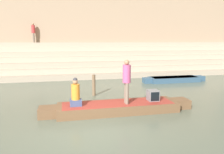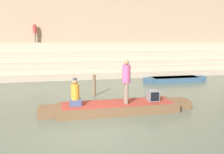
# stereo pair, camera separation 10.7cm
# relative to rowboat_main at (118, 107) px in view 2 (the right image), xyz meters

# --- Properties ---
(ground_plane) EXTENTS (120.00, 120.00, 0.00)m
(ground_plane) POSITION_rel_rowboat_main_xyz_m (-1.39, -1.81, -0.21)
(ground_plane) COLOR #566051
(ghat_steps) EXTENTS (36.00, 5.47, 2.78)m
(ghat_steps) POSITION_rel_rowboat_main_xyz_m (-1.39, 11.31, 0.79)
(ghat_steps) COLOR tan
(ghat_steps) RESTS_ON ground
(back_wall) EXTENTS (34.20, 1.28, 9.23)m
(back_wall) POSITION_rel_rowboat_main_xyz_m (-1.39, 13.86, 4.38)
(back_wall) COLOR tan
(back_wall) RESTS_ON ground
(rowboat_main) EXTENTS (6.38, 1.43, 0.38)m
(rowboat_main) POSITION_rel_rowboat_main_xyz_m (0.00, 0.00, 0.00)
(rowboat_main) COLOR brown
(rowboat_main) RESTS_ON ground
(person_standing) EXTENTS (0.33, 0.33, 1.81)m
(person_standing) POSITION_rel_rowboat_main_xyz_m (0.32, -0.14, 1.23)
(person_standing) COLOR #756656
(person_standing) RESTS_ON rowboat_main
(person_rowing) EXTENTS (0.46, 0.36, 1.14)m
(person_rowing) POSITION_rel_rowboat_main_xyz_m (-1.74, -0.02, 0.64)
(person_rowing) COLOR #3D4C75
(person_rowing) RESTS_ON rowboat_main
(tv_set) EXTENTS (0.45, 0.46, 0.46)m
(tv_set) POSITION_rel_rowboat_main_xyz_m (1.56, 0.04, 0.41)
(tv_set) COLOR slate
(tv_set) RESTS_ON rowboat_main
(moored_boat_shore) EXTENTS (4.70, 1.14, 0.36)m
(moored_boat_shore) POSITION_rel_rowboat_main_xyz_m (5.62, 5.73, -0.01)
(moored_boat_shore) COLOR #33516B
(moored_boat_shore) RESTS_ON ground
(mooring_post) EXTENTS (0.17, 0.17, 1.14)m
(mooring_post) POSITION_rel_rowboat_main_xyz_m (-0.62, 2.94, 0.37)
(mooring_post) COLOR brown
(mooring_post) RESTS_ON ground
(person_on_steps) EXTENTS (0.33, 0.33, 1.75)m
(person_on_steps) POSITION_rel_rowboat_main_xyz_m (-4.80, 12.87, 3.59)
(person_on_steps) COLOR #756656
(person_on_steps) RESTS_ON ghat_steps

